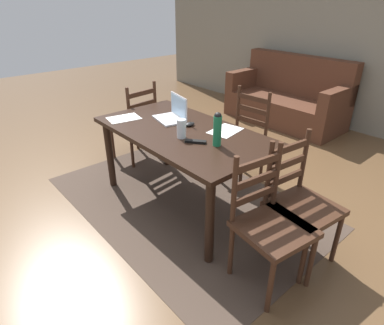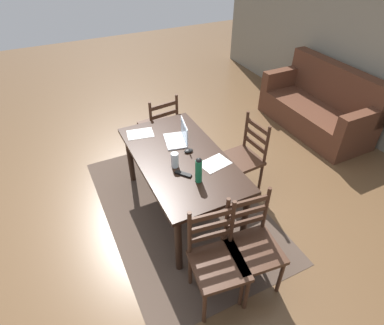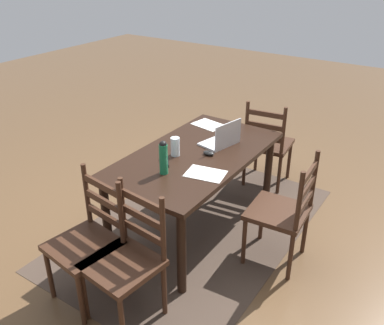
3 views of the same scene
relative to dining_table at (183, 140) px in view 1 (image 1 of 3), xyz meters
The scene contains 16 objects.
ground_plane 0.66m from the dining_table, ahead, with size 14.00×14.00×0.00m, color brown.
area_rug 0.66m from the dining_table, ahead, with size 2.61×1.71×0.01m, color #47382D.
wall_back 3.25m from the dining_table, 90.00° to the left, with size 8.00×0.12×2.70m, color gray.
dining_table is the anchor object (origin of this frame).
chair_far_head 0.84m from the dining_table, 90.20° to the left, with size 0.47×0.47×0.95m.
chair_right_near 1.14m from the dining_table, ahead, with size 0.50×0.50×0.95m.
chair_right_far 1.14m from the dining_table, ahead, with size 0.49×0.49×0.95m.
chair_left_far 1.14m from the dining_table, behind, with size 0.49×0.49×0.95m.
couch 2.81m from the dining_table, 104.50° to the left, with size 1.80×0.80×1.00m.
laptop 0.33m from the dining_table, 157.87° to the left, with size 0.36×0.28×0.23m.
water_bottle 0.49m from the dining_table, ahead, with size 0.07×0.07×0.27m.
drinking_glass 0.24m from the dining_table, 42.50° to the right, with size 0.08×0.08×0.16m, color silver.
computer_mouse 0.16m from the dining_table, 105.79° to the left, with size 0.06×0.10×0.03m, color black.
tv_remote 0.32m from the dining_table, 19.18° to the right, with size 0.04×0.17×0.02m, color black.
paper_stack_left 0.65m from the dining_table, 158.36° to the right, with size 0.21×0.30×0.00m, color white.
paper_stack_right 0.39m from the dining_table, 45.10° to the left, with size 0.21×0.30×0.00m, color white.
Camera 1 is at (2.06, -1.69, 1.81)m, focal length 30.40 mm.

